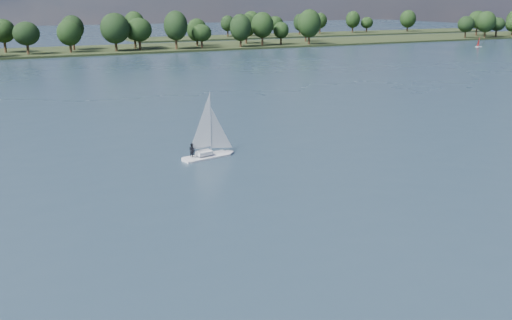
{
  "coord_description": "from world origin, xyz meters",
  "views": [
    {
      "loc": [
        -18.55,
        -10.37,
        18.81
      ],
      "look_at": [
        7.3,
        41.35,
        2.5
      ],
      "focal_mm": 40.0,
      "sensor_mm": 36.0,
      "label": 1
    }
  ],
  "objects": [
    {
      "name": "ground",
      "position": [
        0.0,
        100.0,
        0.0
      ],
      "size": [
        700.0,
        700.0,
        0.0
      ],
      "primitive_type": "plane",
      "color": "#233342",
      "rests_on": "ground"
    },
    {
      "name": "sailboat",
      "position": [
        6.18,
        52.69,
        2.4
      ],
      "size": [
        6.75,
        3.05,
        8.58
      ],
      "rotation": [
        0.0,
        0.0,
        0.19
      ],
      "color": "silver",
      "rests_on": "ground"
    },
    {
      "name": "far_shore_back",
      "position": [
        160.0,
        260.0,
        0.0
      ],
      "size": [
        220.0,
        30.0,
        1.4
      ],
      "primitive_type": "cube",
      "color": "black",
      "rests_on": "ground"
    },
    {
      "name": "dinghy_orange",
      "position": [
        170.13,
        161.82,
        1.05
      ],
      "size": [
        2.89,
        1.38,
        4.46
      ],
      "rotation": [
        0.0,
        0.0,
        0.1
      ],
      "color": "white",
      "rests_on": "ground"
    },
    {
      "name": "far_shore",
      "position": [
        0.0,
        212.0,
        0.0
      ],
      "size": [
        660.0,
        40.0,
        1.5
      ],
      "primitive_type": "cube",
      "color": "black",
      "rests_on": "ground"
    }
  ]
}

